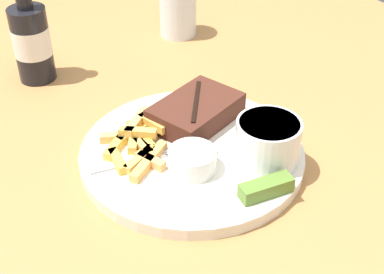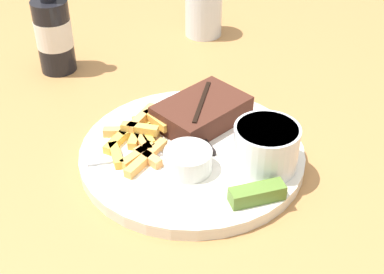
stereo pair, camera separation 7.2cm
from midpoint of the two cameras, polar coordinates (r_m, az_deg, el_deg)
The scene contains 11 objects.
dining_table at distance 0.79m, azimuth -2.64°, elevation -6.01°, with size 1.33×1.45×0.74m.
dinner_plate at distance 0.74m, azimuth -2.79°, elevation -1.91°, with size 0.31×0.31×0.02m.
steak_portion at distance 0.78m, azimuth -2.22°, elevation 2.67°, with size 0.15×0.13×0.04m.
fries_pile at distance 0.74m, azimuth -8.71°, elevation -0.53°, with size 0.10×0.13×0.02m.
coleslaw_cup at distance 0.70m, azimuth 5.18°, elevation -0.38°, with size 0.09×0.09×0.06m.
dipping_sauce_cup at distance 0.69m, azimuth -2.97°, elevation -2.51°, with size 0.06×0.06×0.03m.
pickle_spear at distance 0.66m, azimuth 4.81°, elevation -5.56°, with size 0.07×0.03×0.02m.
fork_utensil at distance 0.72m, azimuth -9.02°, elevation -2.65°, with size 0.13×0.04×0.00m.
knife_utensil at distance 0.77m, azimuth -3.23°, elevation 0.68°, with size 0.02×0.17×0.01m.
beer_bottle at distance 0.95m, azimuth -18.91°, elevation 9.76°, with size 0.06×0.06×0.21m.
drinking_glass at distance 1.07m, azimuth -3.49°, elevation 13.31°, with size 0.07×0.07×0.10m.
Camera 1 is at (-0.31, -0.50, 1.20)m, focal length 50.00 mm.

